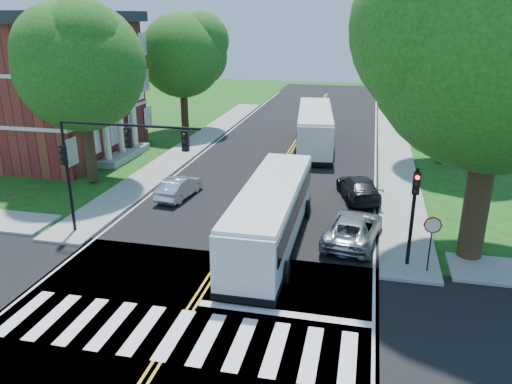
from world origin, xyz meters
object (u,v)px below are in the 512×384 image
(bus_lead, at_px, (271,213))
(suv, at_px, (353,228))
(signal_nw, at_px, (108,153))
(dark_sedan, at_px, (358,187))
(bus_follow, at_px, (315,127))
(signal_ne, at_px, (414,205))
(hatchback, at_px, (179,187))

(bus_lead, relative_size, suv, 2.30)
(signal_nw, distance_m, suv, 12.33)
(dark_sedan, bearing_deg, bus_follow, -86.24)
(signal_nw, distance_m, dark_sedan, 14.81)
(signal_ne, bearing_deg, suv, 139.21)
(dark_sedan, bearing_deg, suv, 74.38)
(signal_nw, height_order, signal_ne, signal_nw)
(bus_follow, bearing_deg, bus_lead, 83.54)
(signal_nw, distance_m, bus_follow, 21.64)
(suv, bearing_deg, signal_ne, 147.56)
(bus_follow, bearing_deg, dark_sedan, 102.22)
(signal_nw, relative_size, signal_ne, 1.62)
(signal_nw, distance_m, bus_lead, 8.26)
(bus_follow, relative_size, dark_sedan, 2.64)
(hatchback, relative_size, dark_sedan, 0.82)
(bus_lead, relative_size, bus_follow, 0.92)
(bus_follow, relative_size, suv, 2.50)
(hatchback, bearing_deg, bus_lead, 149.05)
(bus_follow, xyz_separation_m, dark_sedan, (4.03, -11.68, -1.00))
(bus_lead, bearing_deg, signal_ne, 170.52)
(hatchback, xyz_separation_m, suv, (10.59, -4.03, 0.06))
(signal_nw, bearing_deg, signal_ne, 0.05)
(hatchback, height_order, dark_sedan, dark_sedan)
(bus_follow, distance_m, dark_sedan, 12.39)
(bus_lead, bearing_deg, suv, -164.18)
(signal_nw, bearing_deg, hatchback, 80.90)
(bus_lead, bearing_deg, hatchback, -38.06)
(signal_ne, bearing_deg, bus_follow, 107.85)
(bus_lead, relative_size, dark_sedan, 2.43)
(hatchback, distance_m, dark_sedan, 10.86)
(signal_nw, relative_size, hatchback, 1.81)
(hatchback, bearing_deg, bus_follow, -108.80)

